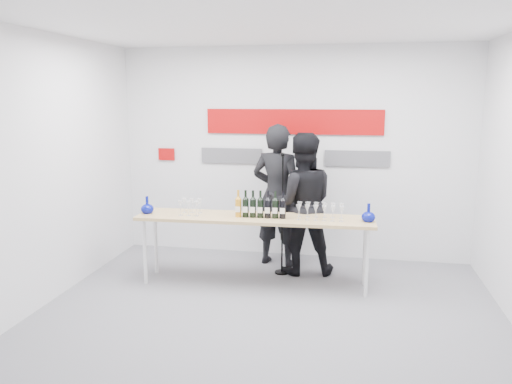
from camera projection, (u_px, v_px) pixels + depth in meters
The scene contains 12 objects.
ground at pixel (270, 309), 5.48m from camera, with size 5.00×5.00×0.00m, color slate.
back_wall at pixel (293, 153), 7.12m from camera, with size 5.00×0.04×3.00m, color silver.
signage at pixel (289, 132), 7.04m from camera, with size 3.38×0.02×0.79m.
tasting_table at pixel (254, 222), 6.07m from camera, with size 2.90×0.67×0.86m.
wine_bottles at pixel (260, 204), 5.98m from camera, with size 0.62×0.09×0.33m.
decanter_left at pixel (147, 205), 6.22m from camera, with size 0.16×0.16×0.21m, color #060F7D, non-canonical shape.
decanter_right at pixel (369, 213), 5.80m from camera, with size 0.16×0.16×0.21m, color #060F7D, non-canonical shape.
glasses_left at pixel (190, 207), 6.17m from camera, with size 0.27×0.23×0.18m.
glasses_right at pixel (320, 211), 5.92m from camera, with size 0.57×0.24×0.18m.
presenter_left at pixel (277, 195), 6.79m from camera, with size 0.71×0.47×1.95m, color black.
presenter_right at pixel (301, 204), 6.48m from camera, with size 0.90×0.70×1.85m, color black.
mic_stand at pixel (282, 237), 6.51m from camera, with size 0.19×0.19×1.61m.
Camera 1 is at (0.81, -5.07, 2.30)m, focal length 35.00 mm.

